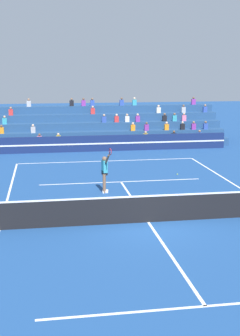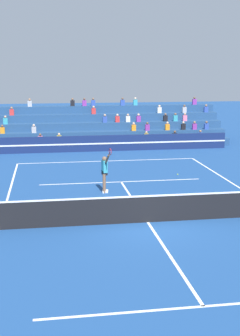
# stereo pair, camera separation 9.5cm
# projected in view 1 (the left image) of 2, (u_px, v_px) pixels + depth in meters

# --- Properties ---
(ground_plane) EXTENTS (120.00, 120.00, 0.00)m
(ground_plane) POSITION_uv_depth(u_px,v_px,m) (148.00, 222.00, 17.67)
(ground_plane) COLOR navy
(court_lines) EXTENTS (11.10, 23.90, 0.01)m
(court_lines) POSITION_uv_depth(u_px,v_px,m) (148.00, 222.00, 17.67)
(court_lines) COLOR white
(court_lines) RESTS_ON ground
(tennis_net) EXTENTS (12.00, 0.10, 1.10)m
(tennis_net) POSITION_uv_depth(u_px,v_px,m) (149.00, 208.00, 17.55)
(tennis_net) COLOR #2D6B38
(tennis_net) RESTS_ON ground
(sponsor_banner_wall) EXTENTS (18.00, 0.26, 1.10)m
(sponsor_banner_wall) POSITION_uv_depth(u_px,v_px,m) (100.00, 143.00, 32.46)
(sponsor_banner_wall) COLOR navy
(sponsor_banner_wall) RESTS_ON ground
(bleacher_stand) EXTENTS (19.49, 4.75, 3.38)m
(bleacher_stand) POSITION_uv_depth(u_px,v_px,m) (94.00, 130.00, 36.03)
(bleacher_stand) COLOR navy
(bleacher_stand) RESTS_ON ground
(tennis_player) EXTENTS (0.35, 1.33, 2.30)m
(tennis_player) POSITION_uv_depth(u_px,v_px,m) (105.00, 172.00, 21.65)
(tennis_player) COLOR brown
(tennis_player) RESTS_ON ground
(tennis_ball) EXTENTS (0.07, 0.07, 0.07)m
(tennis_ball) POSITION_uv_depth(u_px,v_px,m) (177.00, 174.00, 25.42)
(tennis_ball) COLOR #C6DB33
(tennis_ball) RESTS_ON ground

